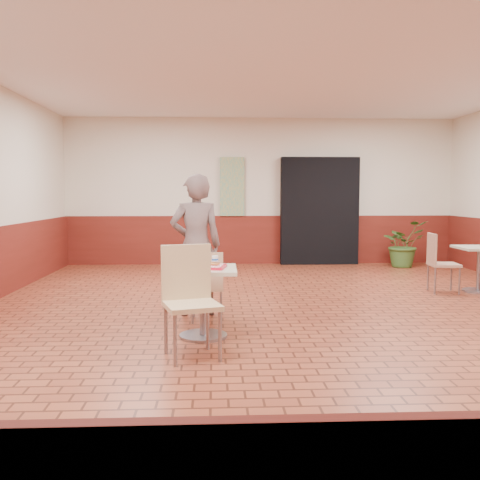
{
  "coord_description": "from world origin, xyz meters",
  "views": [
    {
      "loc": [
        -0.97,
        -6.04,
        1.46
      ],
      "look_at": [
        -0.69,
        -0.18,
        0.95
      ],
      "focal_mm": 40.0,
      "sensor_mm": 36.0,
      "label": 1
    }
  ],
  "objects_px": {
    "main_table": "(203,291)",
    "chair_main_back": "(207,283)",
    "customer": "(196,245)",
    "potted_plant": "(403,244)",
    "ring_donut": "(193,263)",
    "second_table": "(479,261)",
    "chair_main_front": "(190,294)",
    "serving_tray": "(203,267)",
    "long_john_donut": "(213,263)",
    "chair_second_left": "(439,260)",
    "paper_cup": "(215,260)"
  },
  "relations": [
    {
      "from": "chair_main_front",
      "to": "chair_second_left",
      "type": "distance_m",
      "value": 4.59
    },
    {
      "from": "main_table",
      "to": "chair_main_back",
      "type": "bearing_deg",
      "value": 87.44
    },
    {
      "from": "paper_cup",
      "to": "potted_plant",
      "type": "xyz_separation_m",
      "value": [
        3.75,
        4.95,
        -0.32
      ]
    },
    {
      "from": "long_john_donut",
      "to": "chair_second_left",
      "type": "distance_m",
      "value": 4.06
    },
    {
      "from": "chair_main_front",
      "to": "long_john_donut",
      "type": "relative_size",
      "value": 6.85
    },
    {
      "from": "ring_donut",
      "to": "second_table",
      "type": "bearing_deg",
      "value": 28.68
    },
    {
      "from": "paper_cup",
      "to": "chair_second_left",
      "type": "xyz_separation_m",
      "value": [
        3.31,
        2.22,
        -0.29
      ]
    },
    {
      "from": "ring_donut",
      "to": "long_john_donut",
      "type": "height_order",
      "value": "long_john_donut"
    },
    {
      "from": "second_table",
      "to": "chair_main_front",
      "type": "bearing_deg",
      "value": -144.69
    },
    {
      "from": "chair_main_front",
      "to": "chair_main_back",
      "type": "distance_m",
      "value": 1.27
    },
    {
      "from": "customer",
      "to": "serving_tray",
      "type": "relative_size",
      "value": 3.84
    },
    {
      "from": "chair_main_back",
      "to": "chair_main_front",
      "type": "bearing_deg",
      "value": 84.66
    },
    {
      "from": "chair_main_front",
      "to": "serving_tray",
      "type": "height_order",
      "value": "chair_main_front"
    },
    {
      "from": "long_john_donut",
      "to": "chair_second_left",
      "type": "height_order",
      "value": "chair_second_left"
    },
    {
      "from": "customer",
      "to": "ring_donut",
      "type": "bearing_deg",
      "value": 81.32
    },
    {
      "from": "main_table",
      "to": "serving_tray",
      "type": "bearing_deg",
      "value": 0.0
    },
    {
      "from": "second_table",
      "to": "potted_plant",
      "type": "bearing_deg",
      "value": 93.96
    },
    {
      "from": "main_table",
      "to": "second_table",
      "type": "height_order",
      "value": "main_table"
    },
    {
      "from": "long_john_donut",
      "to": "second_table",
      "type": "xyz_separation_m",
      "value": [
        3.95,
        2.35,
        -0.31
      ]
    },
    {
      "from": "customer",
      "to": "potted_plant",
      "type": "bearing_deg",
      "value": -143.36
    },
    {
      "from": "chair_second_left",
      "to": "potted_plant",
      "type": "bearing_deg",
      "value": -3.51
    },
    {
      "from": "customer",
      "to": "ring_donut",
      "type": "distance_m",
      "value": 0.96
    },
    {
      "from": "chair_main_front",
      "to": "chair_second_left",
      "type": "relative_size",
      "value": 1.14
    },
    {
      "from": "serving_tray",
      "to": "paper_cup",
      "type": "xyz_separation_m",
      "value": [
        0.12,
        0.09,
        0.06
      ]
    },
    {
      "from": "customer",
      "to": "paper_cup",
      "type": "relative_size",
      "value": 20.14
    },
    {
      "from": "serving_tray",
      "to": "main_table",
      "type": "bearing_deg",
      "value": 0.0
    },
    {
      "from": "chair_main_back",
      "to": "ring_donut",
      "type": "xyz_separation_m",
      "value": [
        -0.13,
        -0.59,
        0.31
      ]
    },
    {
      "from": "paper_cup",
      "to": "chair_main_back",
      "type": "bearing_deg",
      "value": 99.56
    },
    {
      "from": "customer",
      "to": "second_table",
      "type": "height_order",
      "value": "customer"
    },
    {
      "from": "long_john_donut",
      "to": "customer",
      "type": "bearing_deg",
      "value": 101.53
    },
    {
      "from": "chair_main_front",
      "to": "paper_cup",
      "type": "relative_size",
      "value": 11.88
    },
    {
      "from": "main_table",
      "to": "chair_main_front",
      "type": "height_order",
      "value": "chair_main_front"
    },
    {
      "from": "serving_tray",
      "to": "ring_donut",
      "type": "bearing_deg",
      "value": 147.76
    },
    {
      "from": "chair_main_front",
      "to": "serving_tray",
      "type": "relative_size",
      "value": 2.27
    },
    {
      "from": "chair_main_back",
      "to": "potted_plant",
      "type": "distance_m",
      "value": 5.83
    },
    {
      "from": "serving_tray",
      "to": "potted_plant",
      "type": "height_order",
      "value": "potted_plant"
    },
    {
      "from": "chair_main_back",
      "to": "customer",
      "type": "bearing_deg",
      "value": -69.28
    },
    {
      "from": "main_table",
      "to": "ring_donut",
      "type": "relative_size",
      "value": 6.58
    },
    {
      "from": "chair_main_back",
      "to": "long_john_donut",
      "type": "relative_size",
      "value": 5.55
    },
    {
      "from": "chair_main_front",
      "to": "chair_main_back",
      "type": "bearing_deg",
      "value": 67.39
    },
    {
      "from": "customer",
      "to": "second_table",
      "type": "bearing_deg",
      "value": -171.07
    },
    {
      "from": "customer",
      "to": "main_table",
      "type": "bearing_deg",
      "value": 87.1
    },
    {
      "from": "second_table",
      "to": "potted_plant",
      "type": "xyz_separation_m",
      "value": [
        -0.19,
        2.7,
        0.01
      ]
    },
    {
      "from": "ring_donut",
      "to": "potted_plant",
      "type": "height_order",
      "value": "potted_plant"
    },
    {
      "from": "customer",
      "to": "potted_plant",
      "type": "height_order",
      "value": "customer"
    },
    {
      "from": "ring_donut",
      "to": "paper_cup",
      "type": "bearing_deg",
      "value": 6.61
    },
    {
      "from": "potted_plant",
      "to": "long_john_donut",
      "type": "bearing_deg",
      "value": -126.7
    },
    {
      "from": "customer",
      "to": "long_john_donut",
      "type": "distance_m",
      "value": 1.05
    },
    {
      "from": "serving_tray",
      "to": "second_table",
      "type": "distance_m",
      "value": 4.69
    },
    {
      "from": "main_table",
      "to": "potted_plant",
      "type": "bearing_deg",
      "value": 52.48
    }
  ]
}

